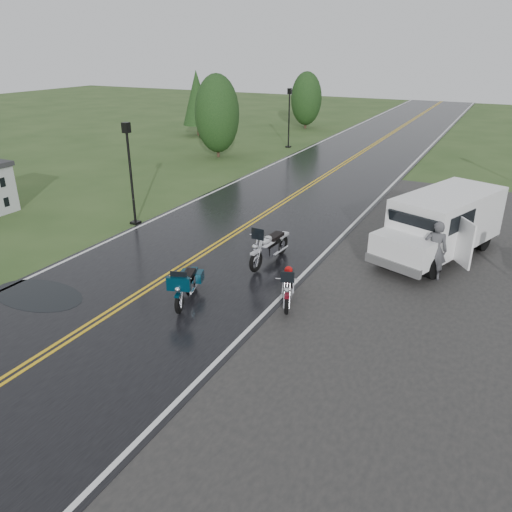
# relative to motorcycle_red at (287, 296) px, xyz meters

# --- Properties ---
(ground) EXTENTS (120.00, 120.00, 0.00)m
(ground) POSITION_rel_motorcycle_red_xyz_m (-4.35, -0.79, -0.59)
(ground) COLOR #2D471E
(ground) RESTS_ON ground
(road) EXTENTS (8.00, 100.00, 0.04)m
(road) POSITION_rel_motorcycle_red_xyz_m (-4.35, 9.21, -0.57)
(road) COLOR black
(road) RESTS_ON ground
(motorcycle_red) EXTENTS (1.42, 2.14, 1.19)m
(motorcycle_red) POSITION_rel_motorcycle_red_xyz_m (0.00, 0.00, 0.00)
(motorcycle_red) COLOR #600B16
(motorcycle_red) RESTS_ON ground
(motorcycle_teal) EXTENTS (1.36, 2.15, 1.20)m
(motorcycle_teal) POSITION_rel_motorcycle_red_xyz_m (-2.61, -1.29, 0.00)
(motorcycle_teal) COLOR #042534
(motorcycle_teal) RESTS_ON ground
(motorcycle_silver) EXTENTS (1.02, 2.45, 1.42)m
(motorcycle_silver) POSITION_rel_motorcycle_red_xyz_m (-1.97, 2.03, 0.12)
(motorcycle_silver) COLOR #B7B9BF
(motorcycle_silver) RESTS_ON ground
(van_white) EXTENTS (3.98, 6.06, 2.23)m
(van_white) POSITION_rel_motorcycle_red_xyz_m (1.51, 4.78, 0.52)
(van_white) COLOR white
(van_white) RESTS_ON ground
(person_at_van) EXTENTS (0.72, 0.49, 1.90)m
(person_at_van) POSITION_rel_motorcycle_red_xyz_m (3.14, 4.17, 0.36)
(person_at_van) COLOR #444549
(person_at_van) RESTS_ON ground
(lamp_post_near_left) EXTENTS (0.35, 0.35, 4.12)m
(lamp_post_near_left) POSITION_rel_motorcycle_red_xyz_m (-8.58, 4.09, 1.47)
(lamp_post_near_left) COLOR black
(lamp_post_near_left) RESTS_ON ground
(lamp_post_far_left) EXTENTS (0.35, 0.35, 4.07)m
(lamp_post_far_left) POSITION_rel_motorcycle_red_xyz_m (-9.57, 22.02, 1.44)
(lamp_post_far_left) COLOR black
(lamp_post_far_left) RESTS_ON ground
(tree_left_mid) EXTENTS (2.84, 2.84, 4.43)m
(tree_left_mid) POSITION_rel_motorcycle_red_xyz_m (-12.34, 16.94, 1.62)
(tree_left_mid) COLOR #1E3D19
(tree_left_mid) RESTS_ON ground
(tree_left_far) EXTENTS (2.62, 2.62, 4.03)m
(tree_left_far) POSITION_rel_motorcycle_red_xyz_m (-11.76, 30.73, 1.42)
(tree_left_far) COLOR #1E3D19
(tree_left_far) RESTS_ON ground
(pine_left_far) EXTENTS (2.34, 2.34, 4.87)m
(pine_left_far) POSITION_rel_motorcycle_red_xyz_m (-18.08, 23.38, 1.84)
(pine_left_far) COLOR #1E3D19
(pine_left_far) RESTS_ON ground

